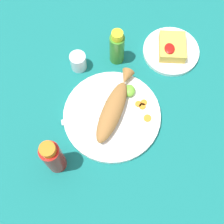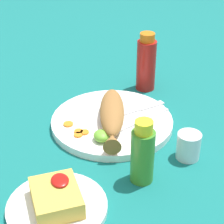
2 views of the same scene
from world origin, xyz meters
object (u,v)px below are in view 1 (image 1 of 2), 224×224
at_px(hot_sauce_bottle_red, 53,157).
at_px(fried_fish, 114,107).
at_px(main_plate, 112,116).
at_px(fork_far, 89,105).
at_px(salt_cup, 78,62).
at_px(hot_sauce_bottle_green, 117,47).
at_px(side_plate_fries, 171,51).
at_px(fork_near, 87,119).

bearing_deg(hot_sauce_bottle_red, fried_fish, 137.43).
xyz_separation_m(main_plate, fork_far, (-0.03, -0.07, 0.01)).
bearing_deg(hot_sauce_bottle_red, salt_cup, 174.15).
distance_m(hot_sauce_bottle_red, hot_sauce_bottle_green, 0.40).
distance_m(hot_sauce_bottle_red, side_plate_fries, 0.53).
distance_m(salt_cup, side_plate_fries, 0.32).
bearing_deg(fork_near, hot_sauce_bottle_green, -121.54).
relative_size(fork_near, hot_sauce_bottle_green, 1.30).
xyz_separation_m(main_plate, fried_fish, (-0.01, 0.00, 0.03)).
bearing_deg(side_plate_fries, fork_far, -50.24).
bearing_deg(hot_sauce_bottle_red, hot_sauce_bottle_green, 156.80).
relative_size(hot_sauce_bottle_green, salt_cup, 2.31).
bearing_deg(side_plate_fries, main_plate, -37.51).
bearing_deg(fork_far, main_plate, 137.76).
bearing_deg(fried_fish, salt_cup, -124.66).
bearing_deg(hot_sauce_bottle_green, fork_far, -23.24).
distance_m(fork_far, hot_sauce_bottle_green, 0.21).
distance_m(fried_fish, hot_sauce_bottle_green, 0.20).
xyz_separation_m(hot_sauce_bottle_red, hot_sauce_bottle_green, (-0.37, 0.16, -0.01)).
distance_m(hot_sauce_bottle_red, salt_cup, 0.34).
bearing_deg(main_plate, side_plate_fries, 142.49).
relative_size(fried_fish, salt_cup, 4.18).
distance_m(main_plate, hot_sauce_bottle_green, 0.22).
relative_size(fork_far, side_plate_fries, 0.94).
relative_size(fried_fish, hot_sauce_bottle_green, 1.81).
xyz_separation_m(main_plate, salt_cup, (-0.18, -0.12, 0.02)).
height_order(fried_fish, salt_cup, fried_fish).
bearing_deg(main_plate, hot_sauce_bottle_green, 178.47).
distance_m(main_plate, hot_sauce_bottle_red, 0.23).
bearing_deg(hot_sauce_bottle_green, salt_cup, -73.51).
relative_size(salt_cup, side_plate_fries, 0.32).
xyz_separation_m(main_plate, hot_sauce_bottle_red, (0.16, -0.15, 0.07)).
bearing_deg(fork_far, fork_near, 67.39).
relative_size(main_plate, fried_fish, 1.17).
bearing_deg(fried_fish, hot_sauce_bottle_green, -162.32).
relative_size(hot_sauce_bottle_red, side_plate_fries, 0.88).
bearing_deg(fork_far, salt_cup, -94.82).
distance_m(fork_far, hot_sauce_bottle_red, 0.21).
relative_size(main_plate, salt_cup, 4.91).
distance_m(main_plate, fork_far, 0.08).
distance_m(main_plate, salt_cup, 0.21).
bearing_deg(hot_sauce_bottle_green, side_plate_fries, 100.43).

